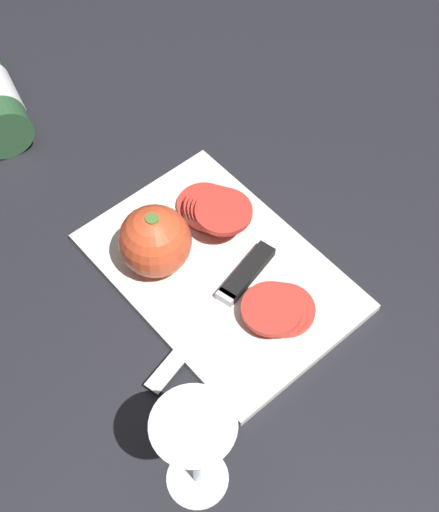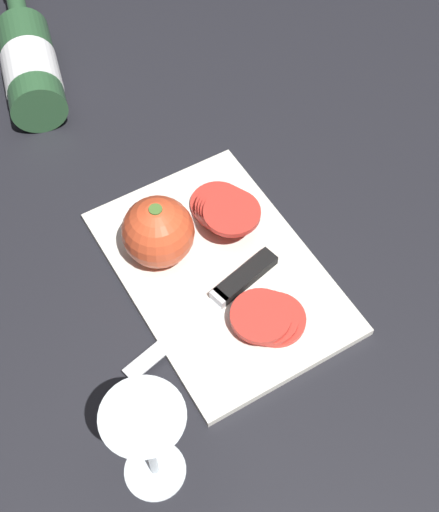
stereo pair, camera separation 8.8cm
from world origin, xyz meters
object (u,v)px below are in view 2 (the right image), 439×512
(wine_bottle, at_px, (29,64))
(knife, at_px, (233,287))
(tomato_slice_stack_far, at_px, (225,208))
(wine_glass, at_px, (147,436))
(tomato_slice_stack_near, at_px, (268,318))
(whole_tomato, at_px, (158,232))

(wine_bottle, xyz_separation_m, knife, (0.49, 0.07, -0.02))
(wine_bottle, distance_m, tomato_slice_stack_far, 0.40)
(knife, distance_m, tomato_slice_stack_far, 0.11)
(wine_glass, height_order, tomato_slice_stack_far, wine_glass)
(wine_glass, height_order, tomato_slice_stack_near, wine_glass)
(knife, xyz_separation_m, tomato_slice_stack_near, (0.06, 0.01, 0.01))
(wine_glass, xyz_separation_m, tomato_slice_stack_near, (-0.09, 0.20, -0.08))
(tomato_slice_stack_far, bearing_deg, wine_glass, -43.48)
(knife, height_order, tomato_slice_stack_near, tomato_slice_stack_near)
(wine_glass, distance_m, knife, 0.26)
(wine_glass, xyz_separation_m, whole_tomato, (-0.24, 0.14, -0.05))
(knife, bearing_deg, tomato_slice_stack_near, 88.07)
(tomato_slice_stack_far, bearing_deg, wine_bottle, -163.28)
(wine_glass, height_order, knife, wine_glass)
(wine_bottle, relative_size, knife, 1.36)
(wine_bottle, xyz_separation_m, tomato_slice_stack_near, (0.55, 0.08, -0.02))
(wine_bottle, height_order, tomato_slice_stack_near, wine_bottle)
(whole_tomato, relative_size, tomato_slice_stack_near, 1.00)
(knife, xyz_separation_m, tomato_slice_stack_far, (-0.10, 0.05, 0.02))
(tomato_slice_stack_near, bearing_deg, knife, -168.74)
(tomato_slice_stack_near, relative_size, tomato_slice_stack_far, 0.76)
(whole_tomato, relative_size, knife, 0.39)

